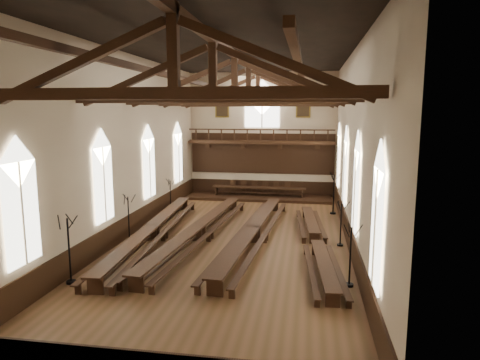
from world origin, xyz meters
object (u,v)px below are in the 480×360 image
object	(u,v)px
refectory_row_c	(253,230)
candelabrum_right_far	(333,201)
candelabrum_left_near	(70,263)
candelabrum_left_far	(171,202)
refectory_row_b	(199,229)
candelabrum_left_mid	(129,227)
candelabrum_right_mid	(341,232)
candelabrum_right_near	(350,267)
dais	(259,197)
refectory_row_d	(316,240)
refectory_row_a	(152,229)
high_table	(259,188)

from	to	relation	value
refectory_row_c	candelabrum_right_far	size ratio (longest dim) A/B	5.24
candelabrum_left_near	candelabrum_right_far	xyz separation A→B (m)	(11.10, 13.79, 0.00)
candelabrum_left_far	refectory_row_b	bearing A→B (deg)	-59.34
candelabrum_left_mid	candelabrum_right_mid	size ratio (longest dim) A/B	1.09
refectory_row_c	candelabrum_right_near	xyz separation A→B (m)	(4.54, -5.33, 0.18)
dais	candelabrum_left_near	distance (m)	19.07
candelabrum_left_near	refectory_row_d	bearing A→B (deg)	31.39
candelabrum_right_mid	candelabrum_right_near	bearing A→B (deg)	-90.00
refectory_row_b	refectory_row_c	world-z (taller)	refectory_row_c
refectory_row_b	refectory_row_c	xyz separation A→B (m)	(2.98, 0.18, 0.01)
candelabrum_right_far	refectory_row_b	bearing A→B (deg)	-136.55
refectory_row_a	candelabrum_left_far	world-z (taller)	candelabrum_left_far
refectory_row_b	refectory_row_d	bearing A→B (deg)	-6.11
refectory_row_a	refectory_row_d	bearing A→B (deg)	-1.71
candelabrum_left_mid	refectory_row_a	bearing A→B (deg)	25.45
refectory_row_d	refectory_row_a	bearing A→B (deg)	178.29
candelabrum_left_far	candelabrum_left_mid	bearing A→B (deg)	-90.00
candelabrum_left_mid	candelabrum_right_far	size ratio (longest dim) A/B	0.89
high_table	candelabrum_left_mid	bearing A→B (deg)	-113.76
refectory_row_b	candelabrum_left_far	xyz separation A→B (m)	(-3.58, 6.04, 0.11)
candelabrum_left_mid	candelabrum_right_far	xyz separation A→B (m)	(11.10, 8.05, 0.09)
refectory_row_d	candelabrum_left_mid	world-z (taller)	candelabrum_left_mid
candelabrum_left_far	candelabrum_right_far	world-z (taller)	candelabrum_right_far
refectory_row_a	dais	size ratio (longest dim) A/B	1.32
candelabrum_right_near	candelabrum_right_mid	xyz separation A→B (m)	(-0.00, 5.24, -0.06)
refectory_row_a	candelabrum_left_near	xyz separation A→B (m)	(-1.08, -6.26, 0.28)
candelabrum_left_mid	refectory_row_c	bearing A→B (deg)	9.57
candelabrum_right_far	candelabrum_right_mid	bearing A→B (deg)	-90.00
candelabrum_left_mid	candelabrum_right_mid	world-z (taller)	candelabrum_left_mid
dais	candelabrum_right_near	xyz separation A→B (m)	(5.60, -16.72, 0.68)
refectory_row_c	candelabrum_right_far	distance (m)	8.30
candelabrum_left_near	candelabrum_right_mid	size ratio (longest dim) A/B	1.21
refectory_row_b	candelabrum_left_mid	bearing A→B (deg)	-165.54
high_table	dais	bearing A→B (deg)	-75.75
refectory_row_b	refectory_row_a	bearing A→B (deg)	-170.72
candelabrum_right_far	dais	bearing A→B (deg)	141.54
candelabrum_right_far	candelabrum_left_near	bearing A→B (deg)	-128.83
refectory_row_b	candelabrum_right_near	bearing A→B (deg)	-34.40
refectory_row_a	candelabrum_left_far	size ratio (longest dim) A/B	6.50
refectory_row_d	candelabrum_left_far	distance (m)	11.90
candelabrum_right_near	candelabrum_right_mid	distance (m)	5.24
high_table	refectory_row_c	bearing A→B (deg)	-84.71
refectory_row_c	candelabrum_left_far	xyz separation A→B (m)	(-6.56, 5.85, 0.11)
refectory_row_a	dais	bearing A→B (deg)	69.75
high_table	candelabrum_left_mid	world-z (taller)	candelabrum_left_mid
refectory_row_a	candelabrum_right_mid	world-z (taller)	candelabrum_right_mid
candelabrum_right_near	candelabrum_right_far	size ratio (longest dim) A/B	0.89
refectory_row_d	candelabrum_left_near	bearing A→B (deg)	-148.61
refectory_row_b	dais	bearing A→B (deg)	80.57
refectory_row_b	candelabrum_right_near	distance (m)	9.12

